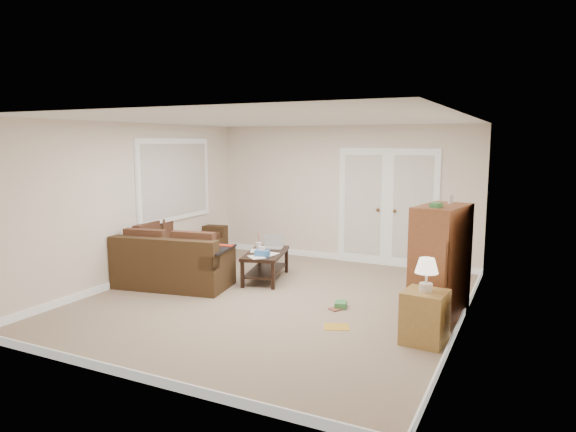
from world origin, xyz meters
The scene contains 17 objects.
floor centered at (0.00, 0.00, 0.00)m, with size 5.50×5.50×0.00m, color gray.
ceiling centered at (0.00, 0.00, 2.50)m, with size 5.00×5.50×0.02m, color silver.
wall_left centered at (-2.50, 0.00, 1.25)m, with size 0.02×5.50×2.50m, color white.
wall_right centered at (2.50, 0.00, 1.25)m, with size 0.02×5.50×2.50m, color white.
wall_back centered at (0.00, 2.75, 1.25)m, with size 5.00×0.02×2.50m, color white.
wall_front centered at (0.00, -2.75, 1.25)m, with size 5.00×0.02×2.50m, color white.
baseboards centered at (0.00, 0.00, 0.05)m, with size 5.00×5.50×0.10m, color white, non-canonical shape.
french_doors centered at (0.85, 2.71, 1.04)m, with size 1.80×0.05×2.13m.
window_left centered at (-2.46, 1.00, 1.55)m, with size 0.05×1.92×1.42m.
sectional_sofa centered at (-2.06, 0.51, 0.32)m, with size 2.17×2.72×0.81m.
coffee_table centered at (-0.62, 0.91, 0.25)m, with size 0.83×1.22×0.76m.
tv_armoire centered at (2.20, 0.26, 0.73)m, with size 0.65×0.97×1.54m.
side_cabinet centered at (2.20, -0.63, 0.34)m, with size 0.49×0.49×0.96m.
space_heater centered at (1.80, 2.45, 0.14)m, with size 0.11×0.09×0.28m, color silver.
floor_magazine centered at (1.16, -0.61, 0.00)m, with size 0.30×0.23×0.01m, color gold.
floor_greenbox centered at (0.95, 0.11, 0.04)m, with size 0.15×0.20×0.08m, color #3A8142.
floor_book centered at (0.87, 0.05, 0.01)m, with size 0.15×0.20×0.02m, color brown.
Camera 1 is at (3.22, -6.17, 2.22)m, focal length 32.00 mm.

